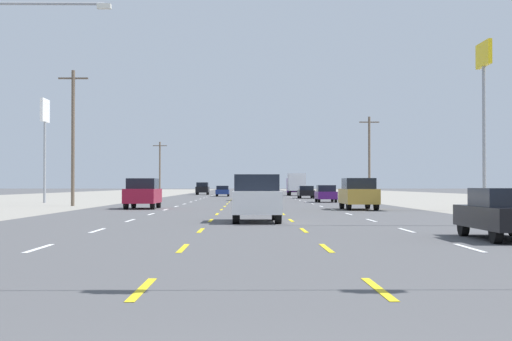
{
  "coord_description": "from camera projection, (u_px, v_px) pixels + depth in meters",
  "views": [
    {
      "loc": [
        -0.22,
        -4.64,
        1.54
      ],
      "look_at": [
        0.48,
        49.26,
        2.55
      ],
      "focal_mm": 55.09,
      "sensor_mm": 36.0,
      "label": 1
    }
  ],
  "objects": [
    {
      "name": "hatchback_far_right_far",
      "position": [
        326.0,
        194.0,
        70.57
      ],
      "size": [
        1.72,
        3.9,
        1.54
      ],
      "color": "#4C196B",
      "rests_on": "ground"
    },
    {
      "name": "suv_center_turn_farther",
      "position": [
        249.0,
        190.0,
        78.89
      ],
      "size": [
        1.98,
        4.9,
        1.98
      ],
      "color": "#B28C33",
      "rests_on": "ground"
    },
    {
      "name": "suv_far_left_distant_c",
      "position": [
        203.0,
        188.0,
        125.42
      ],
      "size": [
        1.98,
        4.9,
        1.98
      ],
      "color": "black",
      "rests_on": "ground"
    },
    {
      "name": "utility_pole_left_row_3",
      "position": [
        160.0,
        167.0,
        122.27
      ],
      "size": [
        2.2,
        0.26,
        8.3
      ],
      "color": "brown",
      "rests_on": "ground"
    },
    {
      "name": "suv_far_left_midfar",
      "position": [
        143.0,
        193.0,
        51.27
      ],
      "size": [
        1.98,
        4.9,
        1.98
      ],
      "color": "maroon",
      "rests_on": "ground"
    },
    {
      "name": "sedan_far_right_nearest",
      "position": [
        506.0,
        213.0,
        22.19
      ],
      "size": [
        1.8,
        4.5,
        1.46
      ],
      "color": "black",
      "rests_on": "ground"
    },
    {
      "name": "pole_sign_left_row_2",
      "position": [
        45.0,
        122.0,
        68.15
      ],
      "size": [
        0.24,
        2.43,
        9.05
      ],
      "color": "gray",
      "rests_on": "ground"
    },
    {
      "name": "suv_far_right_mid",
      "position": [
        358.0,
        193.0,
        49.36
      ],
      "size": [
        1.98,
        4.9,
        1.98
      ],
      "color": "#B28C33",
      "rests_on": "ground"
    },
    {
      "name": "box_truck_far_right_distant_b",
      "position": [
        296.0,
        183.0,
        115.45
      ],
      "size": [
        2.4,
        7.2,
        3.23
      ],
      "color": "#4C196B",
      "rests_on": "ground"
    },
    {
      "name": "sedan_far_right_farthest",
      "position": [
        306.0,
        192.0,
        91.21
      ],
      "size": [
        1.8,
        4.5,
        1.46
      ],
      "color": "black",
      "rests_on": "ground"
    },
    {
      "name": "suv_center_turn_near",
      "position": [
        256.0,
        197.0,
        32.88
      ],
      "size": [
        1.98,
        4.9,
        1.98
      ],
      "color": "white",
      "rests_on": "ground"
    },
    {
      "name": "utility_pole_right_row_2",
      "position": [
        369.0,
        156.0,
        86.07
      ],
      "size": [
        2.2,
        0.26,
        9.07
      ],
      "color": "brown",
      "rests_on": "ground"
    },
    {
      "name": "lane_markings",
      "position": [
        247.0,
        196.0,
        109.09
      ],
      "size": [
        10.64,
        227.6,
        0.01
      ],
      "color": "white",
      "rests_on": "ground"
    },
    {
      "name": "sedan_inner_left_distant_a",
      "position": [
        223.0,
        191.0,
        106.86
      ],
      "size": [
        1.8,
        4.5,
        1.46
      ],
      "color": "navy",
      "rests_on": "ground"
    },
    {
      "name": "pole_sign_right_row_1",
      "position": [
        484.0,
        81.0,
        47.23
      ],
      "size": [
        0.24,
        2.58,
        10.17
      ],
      "color": "gray",
      "rests_on": "ground"
    },
    {
      "name": "utility_pole_left_row_1",
      "position": [
        73.0,
        135.0,
        58.01
      ],
      "size": [
        2.2,
        0.26,
        10.06
      ],
      "color": "brown",
      "rests_on": "ground"
    },
    {
      "name": "ground_plane",
      "position": [
        248.0,
        202.0,
        70.6
      ],
      "size": [
        572.0,
        572.0,
        0.0
      ],
      "primitive_type": "plane",
      "color": "#4C4C4F"
    },
    {
      "name": "streetlight_right_row_0",
      "position": [
        508.0,
        73.0,
        29.79
      ],
      "size": [
        4.07,
        0.26,
        10.07
      ],
      "color": "gray",
      "rests_on": "ground"
    }
  ]
}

